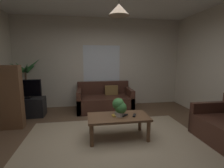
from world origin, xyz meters
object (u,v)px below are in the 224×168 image
(couch_under_window, at_px, (105,101))
(potted_palm_corner, at_px, (27,86))
(book_on_table_0, at_px, (116,115))
(remote_on_table_1, at_px, (134,115))
(coffee_table, at_px, (118,119))
(pendant_lamp, at_px, (119,10))
(potted_plant_on_table, at_px, (120,107))
(remote_on_table_0, at_px, (124,115))
(tv_stand, at_px, (27,107))
(bookshelf_corner, at_px, (4,97))
(tv, at_px, (25,89))

(couch_under_window, height_order, potted_palm_corner, potted_palm_corner)
(book_on_table_0, height_order, remote_on_table_1, remote_on_table_1)
(book_on_table_0, bearing_deg, remote_on_table_1, -8.85)
(coffee_table, relative_size, pendant_lamp, 2.34)
(coffee_table, height_order, pendant_lamp, pendant_lamp)
(book_on_table_0, height_order, potted_plant_on_table, potted_plant_on_table)
(couch_under_window, bearing_deg, potted_plant_on_table, -87.60)
(couch_under_window, relative_size, remote_on_table_0, 10.05)
(book_on_table_0, bearing_deg, tv_stand, 143.80)
(coffee_table, xyz_separation_m, remote_on_table_1, (0.31, -0.04, 0.08))
(remote_on_table_0, height_order, potted_palm_corner, potted_palm_corner)
(couch_under_window, xyz_separation_m, tv_stand, (-2.11, -0.25, -0.02))
(potted_plant_on_table, xyz_separation_m, potted_palm_corner, (-2.33, 2.08, 0.11))
(couch_under_window, height_order, remote_on_table_1, couch_under_window)
(remote_on_table_1, height_order, pendant_lamp, pendant_lamp)
(potted_palm_corner, distance_m, bookshelf_corner, 1.27)
(remote_on_table_1, xyz_separation_m, potted_plant_on_table, (-0.28, 0.06, 0.17))
(couch_under_window, bearing_deg, bookshelf_corner, -156.61)
(coffee_table, relative_size, bookshelf_corner, 0.83)
(coffee_table, distance_m, pendant_lamp, 2.00)
(couch_under_window, relative_size, pendant_lamp, 3.23)
(bookshelf_corner, bearing_deg, tv_stand, 76.00)
(remote_on_table_0, xyz_separation_m, tv_stand, (-2.28, 1.57, -0.21))
(book_on_table_0, relative_size, pendant_lamp, 0.30)
(couch_under_window, bearing_deg, potted_palm_corner, 172.90)
(pendant_lamp, bearing_deg, tv, 144.53)
(book_on_table_0, xyz_separation_m, pendant_lamp, (0.04, -0.01, 1.93))
(coffee_table, relative_size, tv, 1.47)
(remote_on_table_1, bearing_deg, tv, 171.47)
(remote_on_table_1, bearing_deg, potted_palm_corner, 164.87)
(potted_palm_corner, height_order, bookshelf_corner, potted_palm_corner)
(potted_plant_on_table, relative_size, bookshelf_corner, 0.25)
(book_on_table_0, height_order, tv_stand, tv_stand)
(remote_on_table_1, distance_m, pendant_lamp, 1.95)
(couch_under_window, xyz_separation_m, remote_on_table_0, (0.17, -1.82, 0.18))
(potted_palm_corner, xyz_separation_m, bookshelf_corner, (-0.05, -1.27, -0.02))
(book_on_table_0, relative_size, bookshelf_corner, 0.11)
(coffee_table, xyz_separation_m, bookshelf_corner, (-2.34, 0.81, 0.34))
(book_on_table_0, height_order, bookshelf_corner, bookshelf_corner)
(coffee_table, bearing_deg, bookshelf_corner, 160.84)
(remote_on_table_1, relative_size, potted_palm_corner, 0.10)
(tv, bearing_deg, remote_on_table_0, -34.27)
(remote_on_table_1, xyz_separation_m, pendant_lamp, (-0.31, 0.04, 1.93))
(book_on_table_0, height_order, pendant_lamp, pendant_lamp)
(potted_plant_on_table, distance_m, potted_palm_corner, 3.12)
(coffee_table, distance_m, tv_stand, 2.67)
(tv, bearing_deg, tv_stand, 90.00)
(book_on_table_0, relative_size, remote_on_table_0, 0.93)
(couch_under_window, bearing_deg, book_on_table_0, -89.76)
(tv_stand, xyz_separation_m, bookshelf_corner, (-0.19, -0.74, 0.46))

